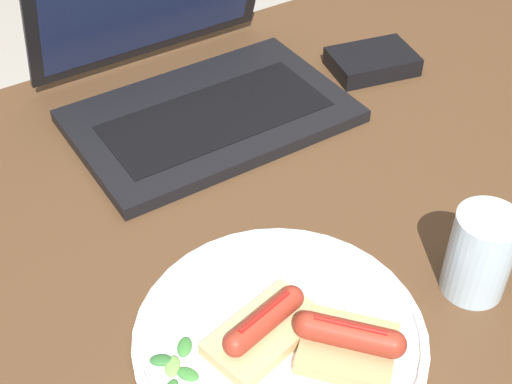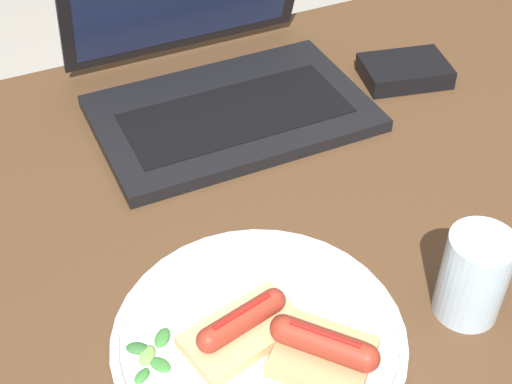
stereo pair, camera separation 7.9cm
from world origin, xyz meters
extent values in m
cube|color=#4C331E|center=(0.00, 0.00, 0.68)|extent=(1.37, 0.81, 0.04)
cylinder|color=#4C331E|center=(0.61, 0.32, 0.33)|extent=(0.04, 0.04, 0.67)
cube|color=black|center=(-0.04, 0.17, 0.71)|extent=(0.37, 0.24, 0.02)
cube|color=black|center=(-0.04, 0.15, 0.72)|extent=(0.30, 0.13, 0.00)
cylinder|color=silver|center=(-0.17, -0.19, 0.71)|extent=(0.29, 0.29, 0.01)
torus|color=silver|center=(-0.17, -0.19, 0.71)|extent=(0.29, 0.29, 0.01)
cube|color=tan|center=(-0.19, -0.19, 0.72)|extent=(0.13, 0.09, 0.01)
cylinder|color=maroon|center=(-0.19, -0.19, 0.74)|extent=(0.08, 0.04, 0.02)
sphere|color=maroon|center=(-0.15, -0.18, 0.74)|extent=(0.02, 0.02, 0.02)
sphere|color=maroon|center=(-0.22, -0.20, 0.74)|extent=(0.02, 0.02, 0.02)
cylinder|color=red|center=(-0.19, -0.19, 0.75)|extent=(0.07, 0.02, 0.01)
cube|color=tan|center=(-0.13, -0.25, 0.72)|extent=(0.12, 0.12, 0.01)
cylinder|color=maroon|center=(-0.13, -0.25, 0.74)|extent=(0.07, 0.08, 0.03)
sphere|color=maroon|center=(-0.15, -0.22, 0.74)|extent=(0.03, 0.03, 0.03)
sphere|color=maroon|center=(-0.10, -0.28, 0.74)|extent=(0.03, 0.03, 0.03)
cylinder|color=red|center=(-0.13, -0.25, 0.76)|extent=(0.05, 0.05, 0.01)
ellipsoid|color=#387A33|center=(-0.26, -0.16, 0.72)|extent=(0.03, 0.03, 0.01)
ellipsoid|color=#2D662D|center=(-0.28, -0.16, 0.72)|extent=(0.03, 0.02, 0.01)
ellipsoid|color=#387A33|center=(-0.27, -0.19, 0.72)|extent=(0.02, 0.03, 0.01)
ellipsoid|color=#709E4C|center=(-0.28, -0.17, 0.72)|extent=(0.02, 0.02, 0.00)
ellipsoid|color=#709E4C|center=(-0.28, -0.17, 0.72)|extent=(0.03, 0.03, 0.01)
cylinder|color=silver|center=(0.04, -0.25, 0.75)|extent=(0.07, 0.07, 0.10)
cube|color=black|center=(0.23, 0.15, 0.72)|extent=(0.14, 0.11, 0.03)
camera|label=1|loc=(-0.42, -0.54, 1.29)|focal=50.00mm
camera|label=2|loc=(-0.36, -0.58, 1.29)|focal=50.00mm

